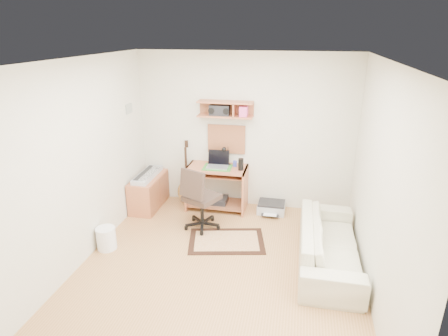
% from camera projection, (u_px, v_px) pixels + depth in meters
% --- Properties ---
extents(floor, '(3.60, 4.00, 0.01)m').
position_uv_depth(floor, '(219.00, 269.00, 4.86)').
color(floor, '#B8824C').
rests_on(floor, ground).
extents(ceiling, '(3.60, 4.00, 0.01)m').
position_uv_depth(ceiling, '(218.00, 60.00, 3.95)').
color(ceiling, white).
rests_on(ceiling, ground).
extents(back_wall, '(3.60, 0.01, 2.60)m').
position_uv_depth(back_wall, '(244.00, 132.00, 6.24)').
color(back_wall, beige).
rests_on(back_wall, ground).
extents(left_wall, '(0.01, 4.00, 2.60)m').
position_uv_depth(left_wall, '(79.00, 165.00, 4.74)').
color(left_wall, beige).
rests_on(left_wall, ground).
extents(right_wall, '(0.01, 4.00, 2.60)m').
position_uv_depth(right_wall, '(381.00, 188.00, 4.06)').
color(right_wall, beige).
rests_on(right_wall, ground).
extents(wall_shelf, '(0.90, 0.25, 0.26)m').
position_uv_depth(wall_shelf, '(225.00, 109.00, 6.04)').
color(wall_shelf, '#BB6942').
rests_on(wall_shelf, back_wall).
extents(cork_board, '(0.64, 0.03, 0.49)m').
position_uv_depth(cork_board, '(226.00, 139.00, 6.32)').
color(cork_board, tan).
rests_on(cork_board, back_wall).
extents(wall_photo, '(0.02, 0.20, 0.15)m').
position_uv_depth(wall_photo, '(129.00, 109.00, 5.97)').
color(wall_photo, '#4C8CBF').
rests_on(wall_photo, left_wall).
extents(desk, '(1.00, 0.55, 0.75)m').
position_uv_depth(desk, '(217.00, 188.00, 6.39)').
color(desk, '#BB6942').
rests_on(desk, floor).
extents(laptop, '(0.37, 0.37, 0.27)m').
position_uv_depth(laptop, '(217.00, 160.00, 6.19)').
color(laptop, silver).
rests_on(laptop, desk).
extents(speaker, '(0.09, 0.09, 0.19)m').
position_uv_depth(speaker, '(241.00, 164.00, 6.10)').
color(speaker, black).
rests_on(speaker, desk).
extents(desk_lamp, '(0.11, 0.11, 0.33)m').
position_uv_depth(desk_lamp, '(228.00, 156.00, 6.30)').
color(desk_lamp, black).
rests_on(desk_lamp, desk).
extents(pencil_cup, '(0.07, 0.07, 0.10)m').
position_uv_depth(pencil_cup, '(235.00, 164.00, 6.28)').
color(pencil_cup, '#3942AB').
rests_on(pencil_cup, desk).
extents(boombox, '(0.33, 0.15, 0.17)m').
position_uv_depth(boombox, '(220.00, 110.00, 6.06)').
color(boombox, black).
rests_on(boombox, wall_shelf).
extents(rug, '(1.21, 0.94, 0.01)m').
position_uv_depth(rug, '(227.00, 241.00, 5.48)').
color(rug, beige).
rests_on(rug, floor).
extents(task_chair, '(0.69, 0.69, 1.02)m').
position_uv_depth(task_chair, '(202.00, 198.00, 5.70)').
color(task_chair, '#32251D').
rests_on(task_chair, floor).
extents(cabinet, '(0.40, 0.90, 0.55)m').
position_uv_depth(cabinet, '(149.00, 192.00, 6.48)').
color(cabinet, '#BB6942').
rests_on(cabinet, floor).
extents(music_keyboard, '(0.25, 0.81, 0.07)m').
position_uv_depth(music_keyboard, '(148.00, 175.00, 6.37)').
color(music_keyboard, '#B2B5BA').
rests_on(music_keyboard, cabinet).
extents(guitar, '(0.34, 0.26, 1.12)m').
position_uv_depth(guitar, '(185.00, 172.00, 6.56)').
color(guitar, olive).
rests_on(guitar, floor).
extents(waste_basket, '(0.32, 0.32, 0.32)m').
position_uv_depth(waste_basket, '(106.00, 238.00, 5.26)').
color(waste_basket, white).
rests_on(waste_basket, floor).
extents(printer, '(0.46, 0.36, 0.17)m').
position_uv_depth(printer, '(271.00, 207.00, 6.34)').
color(printer, '#A5A8AA').
rests_on(printer, floor).
extents(sofa, '(0.56, 1.91, 0.75)m').
position_uv_depth(sofa, '(330.00, 237.00, 4.88)').
color(sofa, '#C1BA99').
rests_on(sofa, floor).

